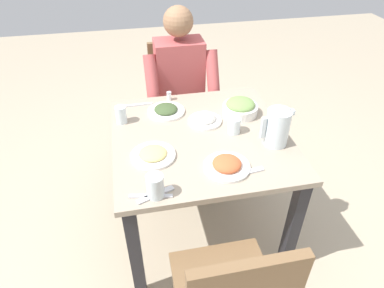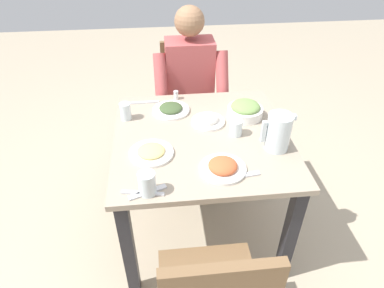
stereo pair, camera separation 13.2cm
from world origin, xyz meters
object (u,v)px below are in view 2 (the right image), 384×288
Objects in this scene: chair_near at (188,96)px; water_glass_far_left at (236,128)px; salad_bowl at (245,110)px; water_glass_near_left at (126,111)px; dining_table at (201,153)px; diner_near at (191,91)px; plate_rice_curry at (223,167)px; salt_shaker at (176,95)px; water_pitcher at (278,132)px; plate_dolmas at (171,109)px; water_glass_center at (147,183)px; plate_yoghurt at (208,120)px; plate_fries at (151,152)px.

water_glass_far_left is at bearing 102.03° from chair_near.
salad_bowl is 0.67m from water_glass_near_left.
dining_table is at bearing 89.56° from chair_near.
diner_near is 5.46× the size of plate_rice_curry.
water_glass_near_left is at bearing 33.70° from salt_shaker.
water_pitcher is 0.83m from water_glass_near_left.
plate_dolmas is (0.41, -0.10, -0.03)m from salad_bowl.
plate_dolmas is at bearing -69.01° from plate_rice_curry.
dining_table is 0.33m from plate_dolmas.
chair_near is at bearing -103.56° from water_glass_center.
water_glass_center is at bearing 54.39° from dining_table.
plate_yoghurt is 0.46m from water_glass_near_left.
water_glass_far_left is 0.50m from salt_shaker.
chair_near is at bearing -106.01° from salt_shaker.
plate_rice_curry is at bearing 103.86° from salt_shaker.
diner_near is at bearing 90.00° from chair_near.
water_glass_far_left reaches higher than dining_table.
chair_near is 4.11× the size of plate_rice_curry.
water_glass_far_left is at bearing 159.55° from water_glass_near_left.
water_glass_near_left reaches higher than salad_bowl.
plate_dolmas reaches higher than dining_table.
plate_dolmas is at bearing -39.75° from water_glass_far_left.
plate_rice_curry is 2.23× the size of water_glass_near_left.
water_glass_far_left is at bearing 140.25° from plate_dolmas.
water_glass_center is at bearing 73.76° from diner_near.
plate_dolmas is at bearing -13.25° from salad_bowl.
water_glass_near_left is (0.12, -0.60, -0.00)m from water_glass_center.
water_glass_center is (0.02, 0.26, 0.04)m from plate_fries.
plate_fries is 0.36m from plate_rice_curry.
diner_near is 5.96× the size of salad_bowl.
water_glass_center reaches higher than plate_rice_curry.
chair_near is 0.86m from water_glass_far_left.
water_glass_far_left reaches higher than plate_fries.
dining_table is 0.24m from water_glass_far_left.
plate_dolmas is 0.58m from plate_rice_curry.
water_pitcher is at bearing -154.89° from plate_rice_curry.
plate_fries is 1.00× the size of plate_rice_curry.
water_glass_near_left is (0.58, -0.22, 0.01)m from water_glass_far_left.
plate_yoghurt is (0.22, 0.04, -0.02)m from salad_bowl.
water_glass_center is 0.81m from salt_shaker.
plate_fries is 0.46m from water_glass_far_left.
plate_dolmas is at bearing -106.73° from plate_fries.
diner_near is 5.46× the size of plate_fries.
plate_dolmas is (0.15, -0.26, 0.13)m from dining_table.
plate_dolmas is (0.15, 0.54, 0.22)m from chair_near.
plate_rice_curry is (-0.06, 1.08, 0.22)m from chair_near.
water_glass_far_left is at bearing 177.30° from dining_table.
salad_bowl is 2.04× the size of water_glass_near_left.
plate_rice_curry is at bearing 155.20° from plate_fries.
plate_rice_curry is 2.53× the size of water_glass_far_left.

